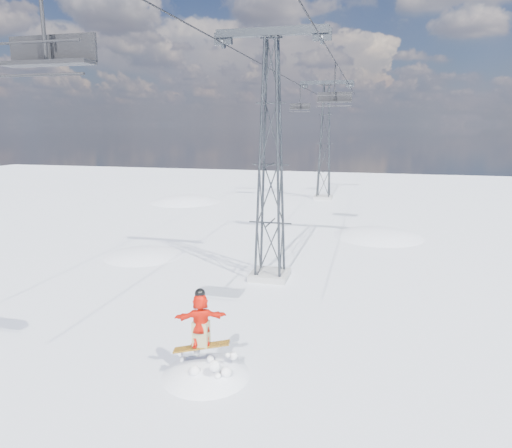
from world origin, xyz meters
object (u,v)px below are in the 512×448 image
Objects in this scene: lift_tower_near at (271,165)px; lift_tower_far at (325,144)px; snowboarder_jump at (207,424)px; lift_chair_near at (48,52)px.

lift_tower_near is 1.00× the size of lift_tower_far.
lift_tower_near is at bearing 90.28° from snowboarder_jump.
lift_chair_near is (-2.24, -2.84, 10.41)m from snowboarder_jump.
lift_tower_far is at bearing 90.00° from lift_tower_near.
lift_chair_near is (-2.20, -11.93, 3.31)m from lift_tower_near.
snowboarder_jump is at bearing -89.93° from lift_tower_far.
lift_tower_near and lift_tower_far have the same top height.
lift_chair_near reaches higher than snowboarder_jump.
lift_chair_near is at bearing -93.41° from lift_tower_far.
lift_chair_near is at bearing -128.31° from snowboarder_jump.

